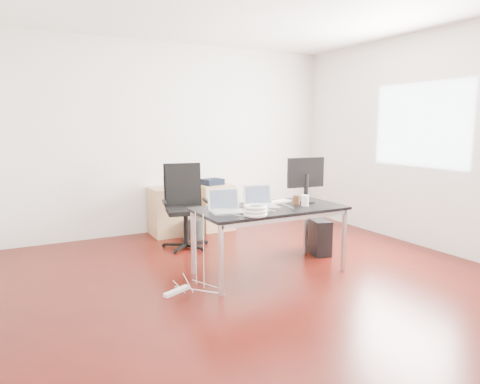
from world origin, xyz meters
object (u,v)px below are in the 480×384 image
filing_cabinet_left (168,211)px  desk (270,212)px  pc_tower (318,236)px  office_chair (184,201)px  filing_cabinet_right (215,207)px

filing_cabinet_left → desk: bearing=-77.9°
desk → pc_tower: 1.08m
office_chair → filing_cabinet_left: 0.72m
desk → office_chair: bearing=107.5°
desk → office_chair: office_chair is taller
desk → pc_tower: bearing=19.4°
filing_cabinet_right → pc_tower: 1.87m
filing_cabinet_right → desk: bearing=-98.1°
filing_cabinet_left → pc_tower: size_ratio=1.56×
filing_cabinet_right → pc_tower: bearing=-70.5°
desk → pc_tower: size_ratio=3.56×
filing_cabinet_right → pc_tower: filing_cabinet_right is taller
filing_cabinet_left → filing_cabinet_right: same height
pc_tower → office_chair: bearing=156.4°
filing_cabinet_left → pc_tower: bearing=-52.2°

